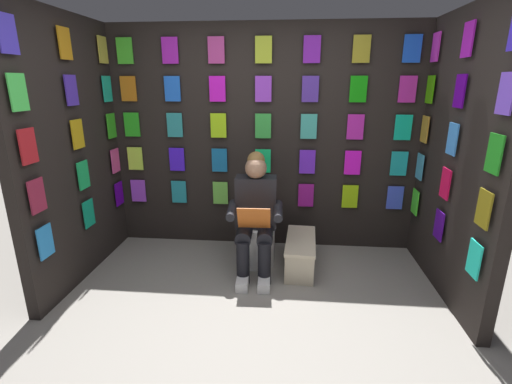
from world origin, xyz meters
The scene contains 7 objects.
ground_plane centered at (0.00, 0.00, 0.00)m, with size 30.00×30.00×0.00m, color gray.
display_wall_back centered at (0.00, -1.68, 1.21)m, with size 3.42×0.14×2.42m.
display_wall_left centered at (-1.71, -0.82, 1.21)m, with size 0.14×1.64×2.42m.
display_wall_right centered at (1.71, -0.82, 1.21)m, with size 0.14×1.64×2.42m.
toilet centered at (0.03, -1.21, 0.33)m, with size 0.41×0.56×0.77m.
person_reading centered at (0.03, -0.98, 0.60)m, with size 0.53×0.69×1.19m.
comic_longbox_near centered at (-0.43, -1.06, 0.16)m, with size 0.33×0.74×0.32m.
Camera 1 is at (-0.28, 2.32, 1.83)m, focal length 25.54 mm.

